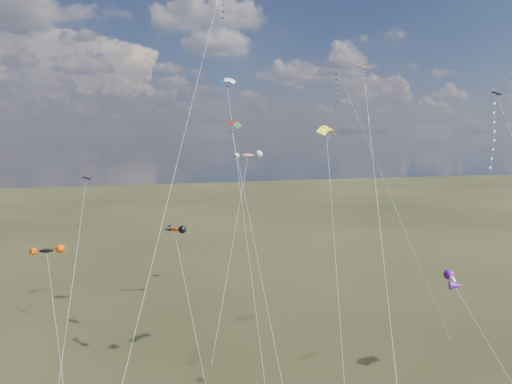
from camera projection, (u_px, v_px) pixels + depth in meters
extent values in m
cube|color=black|center=(337.00, 67.00, 67.08)|extent=(1.28, 1.28, 0.40)
cylinder|color=silver|center=(389.00, 193.00, 61.61)|extent=(7.96, 18.24, 35.26)
cube|color=#332316|center=(452.00, 342.00, 56.13)|extent=(0.10, 0.10, 0.12)
cylinder|color=silver|center=(171.00, 186.00, 37.68)|extent=(14.56, 32.16, 42.61)
cube|color=black|center=(87.00, 178.00, 52.02)|extent=(1.11, 1.15, 0.32)
cylinder|color=silver|center=(72.00, 289.00, 45.43)|extent=(2.10, 16.02, 20.56)
cube|color=#0F0E4F|center=(496.00, 93.00, 35.20)|extent=(0.84, 0.86, 0.28)
cube|color=orange|center=(363.00, 66.00, 41.30)|extent=(1.30, 1.28, 0.37)
cylinder|color=silver|center=(386.00, 285.00, 29.82)|extent=(9.05, 25.93, 31.70)
cylinder|color=silver|center=(338.00, 283.00, 38.52)|extent=(5.29, 18.20, 26.18)
cylinder|color=silver|center=(245.00, 226.00, 46.96)|extent=(1.48, 26.40, 32.36)
cylinder|color=silver|center=(259.00, 259.00, 44.72)|extent=(1.64, 17.36, 26.77)
ellipsoid|color=black|center=(47.00, 251.00, 51.11)|extent=(3.22, 1.46, 1.15)
cylinder|color=silver|center=(55.00, 317.00, 48.40)|extent=(2.41, 7.99, 12.57)
ellipsoid|color=#C93E06|center=(174.00, 229.00, 49.62)|extent=(2.45, 2.61, 0.98)
cylinder|color=silver|center=(192.00, 317.00, 44.96)|extent=(2.21, 12.36, 15.28)
ellipsoid|color=white|center=(453.00, 279.00, 36.94)|extent=(1.86, 2.77, 0.88)
cylinder|color=silver|center=(511.00, 380.00, 34.77)|extent=(5.39, 7.81, 13.91)
ellipsoid|color=red|center=(248.00, 155.00, 65.03)|extent=(3.67, 1.66, 1.24)
cylinder|color=silver|center=(232.00, 248.00, 57.74)|extent=(8.06, 16.20, 22.48)
cube|color=#332316|center=(211.00, 366.00, 50.45)|extent=(0.10, 0.10, 0.12)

